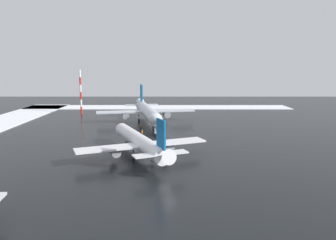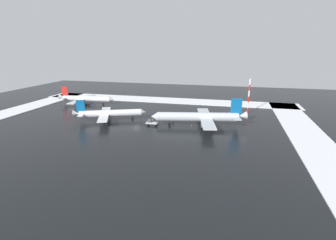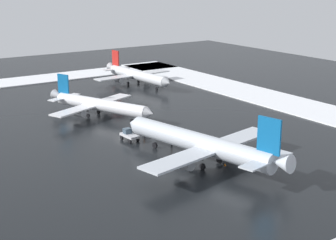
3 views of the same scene
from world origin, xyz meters
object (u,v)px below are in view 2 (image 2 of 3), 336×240
(airplane_far_rear, at_px, (200,117))
(traffic_cone_wingtip_side, at_px, (192,125))
(ground_crew_by_nose_gear, at_px, (173,121))
(traffic_cone_near_nose, at_px, (208,120))
(pushback_tug, at_px, (151,123))
(traffic_cone_mid_line, at_px, (209,124))
(ground_crew_near_tug, at_px, (152,120))
(antenna_mast, at_px, (249,96))
(airplane_parked_portside, at_px, (85,99))
(airplane_foreground_jet, at_px, (109,113))

(airplane_far_rear, distance_m, traffic_cone_wingtip_side, 4.88)
(ground_crew_by_nose_gear, relative_size, traffic_cone_wingtip_side, 3.11)
(traffic_cone_near_nose, relative_size, traffic_cone_wingtip_side, 1.00)
(airplane_far_rear, relative_size, pushback_tug, 8.26)
(pushback_tug, xyz_separation_m, traffic_cone_mid_line, (-23.01, -7.14, -1.01))
(traffic_cone_mid_line, bearing_deg, ground_crew_near_tug, 6.70)
(antenna_mast, distance_m, traffic_cone_mid_line, 29.97)
(traffic_cone_mid_line, bearing_deg, traffic_cone_near_nose, -80.14)
(traffic_cone_near_nose, bearing_deg, traffic_cone_wingtip_side, 59.51)
(ground_crew_by_nose_gear, bearing_deg, antenna_mast, 87.77)
(airplane_parked_portside, relative_size, pushback_tug, 6.95)
(ground_crew_near_tug, xyz_separation_m, ground_crew_by_nose_gear, (-8.94, -1.08, 0.00))
(airplane_far_rear, bearing_deg, traffic_cone_near_nose, -117.30)
(pushback_tug, relative_size, ground_crew_by_nose_gear, 2.75)
(ground_crew_by_nose_gear, xyz_separation_m, traffic_cone_wingtip_side, (-8.21, 1.97, -0.70))
(pushback_tug, xyz_separation_m, traffic_cone_near_nose, (-21.98, -13.08, -1.01))
(pushback_tug, xyz_separation_m, ground_crew_by_nose_gear, (-8.10, -5.42, -0.31))
(ground_crew_near_tug, relative_size, traffic_cone_wingtip_side, 3.11)
(airplane_parked_portside, height_order, traffic_cone_wingtip_side, airplane_parked_portside)
(airplane_far_rear, height_order, antenna_mast, antenna_mast)
(airplane_foreground_jet, height_order, traffic_cone_wingtip_side, airplane_foreground_jet)
(airplane_far_rear, bearing_deg, ground_crew_by_nose_gear, -17.07)
(ground_crew_by_nose_gear, height_order, antenna_mast, antenna_mast)
(traffic_cone_wingtip_side, bearing_deg, ground_crew_by_nose_gear, -13.46)
(pushback_tug, height_order, traffic_cone_near_nose, pushback_tug)
(airplane_far_rear, bearing_deg, ground_crew_near_tug, -11.66)
(ground_crew_near_tug, bearing_deg, pushback_tug, -24.27)
(airplane_far_rear, xyz_separation_m, antenna_mast, (-19.90, -26.52, 4.59))
(airplane_parked_portside, relative_size, traffic_cone_near_nose, 59.48)
(traffic_cone_wingtip_side, bearing_deg, airplane_foreground_jet, 0.33)
(airplane_parked_portside, xyz_separation_m, ground_crew_near_tug, (-47.61, 26.22, -2.24))
(pushback_tug, height_order, traffic_cone_mid_line, pushback_tug)
(airplane_parked_portside, distance_m, traffic_cone_mid_line, 75.27)
(traffic_cone_mid_line, bearing_deg, airplane_parked_portside, -18.15)
(traffic_cone_near_nose, height_order, traffic_cone_mid_line, same)
(airplane_foreground_jet, bearing_deg, ground_crew_near_tug, -19.62)
(traffic_cone_near_nose, bearing_deg, traffic_cone_mid_line, 99.86)
(airplane_foreground_jet, distance_m, traffic_cone_mid_line, 43.80)
(ground_crew_near_tug, bearing_deg, airplane_parked_portside, -154.11)
(traffic_cone_mid_line, bearing_deg, ground_crew_by_nose_gear, 6.57)
(airplane_far_rear, height_order, traffic_cone_near_nose, airplane_far_rear)
(traffic_cone_near_nose, distance_m, traffic_cone_wingtip_side, 11.17)
(airplane_parked_portside, height_order, ground_crew_by_nose_gear, airplane_parked_portside)
(airplane_far_rear, xyz_separation_m, airplane_foreground_jet, (40.05, 1.09, -0.71))
(airplane_parked_portside, height_order, ground_crew_near_tug, airplane_parked_portside)
(airplane_parked_portside, distance_m, antenna_mast, 88.04)
(traffic_cone_wingtip_side, bearing_deg, traffic_cone_mid_line, -151.20)
(airplane_far_rear, height_order, pushback_tug, airplane_far_rear)
(pushback_tug, bearing_deg, ground_crew_near_tug, -82.01)
(ground_crew_near_tug, xyz_separation_m, antenna_mast, (-40.27, -26.52, 7.46))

